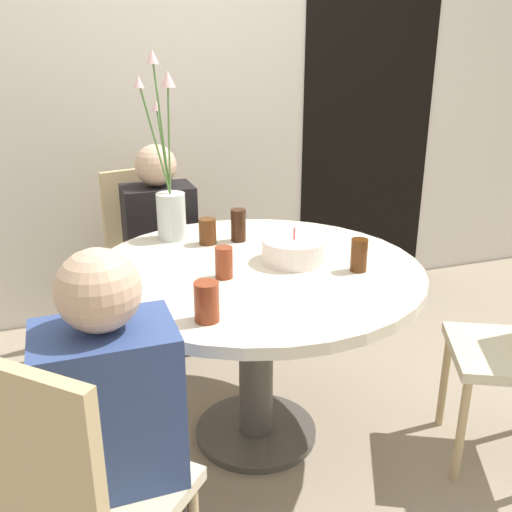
{
  "coord_description": "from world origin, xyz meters",
  "views": [
    {
      "loc": [
        -0.66,
        -1.87,
        1.51
      ],
      "look_at": [
        0.0,
        0.0,
        0.79
      ],
      "focal_mm": 40.0,
      "sensor_mm": 36.0,
      "label": 1
    }
  ],
  "objects_px": {
    "chair_right_flank": "(148,247)",
    "person_boy": "(116,460)",
    "birthday_cake": "(293,250)",
    "flower_vase": "(169,194)",
    "side_plate": "(313,236)",
    "drink_glass_3": "(207,302)",
    "drink_glass_0": "(359,255)",
    "drink_glass_1": "(238,225)",
    "drink_glass_4": "(224,262)",
    "chair_far_back": "(72,495)",
    "person_woman": "(161,259)",
    "drink_glass_2": "(208,231)"
  },
  "relations": [
    {
      "from": "chair_right_flank",
      "to": "person_boy",
      "type": "distance_m",
      "value": 1.64
    },
    {
      "from": "birthday_cake",
      "to": "flower_vase",
      "type": "distance_m",
      "value": 0.6
    },
    {
      "from": "chair_right_flank",
      "to": "side_plate",
      "type": "xyz_separation_m",
      "value": [
        0.6,
        -0.75,
        0.23
      ]
    },
    {
      "from": "side_plate",
      "to": "drink_glass_3",
      "type": "bearing_deg",
      "value": -135.76
    },
    {
      "from": "drink_glass_0",
      "to": "drink_glass_1",
      "type": "height_order",
      "value": "drink_glass_1"
    },
    {
      "from": "drink_glass_3",
      "to": "drink_glass_4",
      "type": "xyz_separation_m",
      "value": [
        0.14,
        0.31,
        -0.0
      ]
    },
    {
      "from": "chair_far_back",
      "to": "flower_vase",
      "type": "height_order",
      "value": "flower_vase"
    },
    {
      "from": "chair_far_back",
      "to": "side_plate",
      "type": "height_order",
      "value": "chair_far_back"
    },
    {
      "from": "birthday_cake",
      "to": "person_woman",
      "type": "xyz_separation_m",
      "value": [
        -0.37,
        0.83,
        -0.28
      ]
    },
    {
      "from": "birthday_cake",
      "to": "side_plate",
      "type": "height_order",
      "value": "birthday_cake"
    },
    {
      "from": "drink_glass_2",
      "to": "person_woman",
      "type": "xyz_separation_m",
      "value": [
        -0.11,
        0.52,
        -0.29
      ]
    },
    {
      "from": "drink_glass_3",
      "to": "person_boy",
      "type": "height_order",
      "value": "person_boy"
    },
    {
      "from": "drink_glass_2",
      "to": "person_boy",
      "type": "height_order",
      "value": "person_boy"
    },
    {
      "from": "flower_vase",
      "to": "drink_glass_1",
      "type": "bearing_deg",
      "value": -27.16
    },
    {
      "from": "birthday_cake",
      "to": "drink_glass_3",
      "type": "bearing_deg",
      "value": -139.11
    },
    {
      "from": "side_plate",
      "to": "drink_glass_1",
      "type": "xyz_separation_m",
      "value": [
        -0.32,
        0.07,
        0.06
      ]
    },
    {
      "from": "side_plate",
      "to": "drink_glass_1",
      "type": "distance_m",
      "value": 0.33
    },
    {
      "from": "person_woman",
      "to": "drink_glass_4",
      "type": "bearing_deg",
      "value": -85.6
    },
    {
      "from": "person_woman",
      "to": "chair_right_flank",
      "type": "bearing_deg",
      "value": 104.36
    },
    {
      "from": "birthday_cake",
      "to": "drink_glass_1",
      "type": "bearing_deg",
      "value": 112.02
    },
    {
      "from": "chair_far_back",
      "to": "drink_glass_0",
      "type": "xyz_separation_m",
      "value": [
        1.05,
        0.56,
        0.28
      ]
    },
    {
      "from": "side_plate",
      "to": "drink_glass_3",
      "type": "xyz_separation_m",
      "value": [
        -0.63,
        -0.62,
        0.06
      ]
    },
    {
      "from": "flower_vase",
      "to": "drink_glass_0",
      "type": "height_order",
      "value": "flower_vase"
    },
    {
      "from": "side_plate",
      "to": "drink_glass_2",
      "type": "xyz_separation_m",
      "value": [
        -0.45,
        0.07,
        0.05
      ]
    },
    {
      "from": "chair_far_back",
      "to": "drink_glass_2",
      "type": "distance_m",
      "value": 1.24
    },
    {
      "from": "drink_glass_0",
      "to": "person_boy",
      "type": "bearing_deg",
      "value": -154.6
    },
    {
      "from": "chair_far_back",
      "to": "drink_glass_3",
      "type": "height_order",
      "value": "chair_far_back"
    },
    {
      "from": "drink_glass_0",
      "to": "drink_glass_2",
      "type": "relative_size",
      "value": 1.13
    },
    {
      "from": "birthday_cake",
      "to": "drink_glass_3",
      "type": "xyz_separation_m",
      "value": [
        -0.44,
        -0.38,
        0.02
      ]
    },
    {
      "from": "side_plate",
      "to": "drink_glass_1",
      "type": "bearing_deg",
      "value": 167.99
    },
    {
      "from": "birthday_cake",
      "to": "drink_glass_4",
      "type": "bearing_deg",
      "value": -166.32
    },
    {
      "from": "chair_far_back",
      "to": "drink_glass_2",
      "type": "xyz_separation_m",
      "value": [
        0.61,
        1.04,
        0.27
      ]
    },
    {
      "from": "drink_glass_2",
      "to": "drink_glass_3",
      "type": "distance_m",
      "value": 0.71
    },
    {
      "from": "drink_glass_0",
      "to": "chair_far_back",
      "type": "bearing_deg",
      "value": -151.96
    },
    {
      "from": "drink_glass_3",
      "to": "drink_glass_0",
      "type": "bearing_deg",
      "value": 18.53
    },
    {
      "from": "side_plate",
      "to": "drink_glass_0",
      "type": "distance_m",
      "value": 0.41
    },
    {
      "from": "drink_glass_4",
      "to": "person_boy",
      "type": "relative_size",
      "value": 0.1
    },
    {
      "from": "drink_glass_4",
      "to": "person_woman",
      "type": "height_order",
      "value": "person_woman"
    },
    {
      "from": "chair_right_flank",
      "to": "birthday_cake",
      "type": "bearing_deg",
      "value": -81.95
    },
    {
      "from": "chair_far_back",
      "to": "drink_glass_1",
      "type": "xyz_separation_m",
      "value": [
        0.74,
        1.03,
        0.29
      ]
    },
    {
      "from": "flower_vase",
      "to": "side_plate",
      "type": "height_order",
      "value": "flower_vase"
    },
    {
      "from": "drink_glass_2",
      "to": "side_plate",
      "type": "bearing_deg",
      "value": -9.09
    },
    {
      "from": "chair_far_back",
      "to": "person_woman",
      "type": "distance_m",
      "value": 1.64
    },
    {
      "from": "drink_glass_3",
      "to": "person_woman",
      "type": "bearing_deg",
      "value": 86.46
    },
    {
      "from": "chair_right_flank",
      "to": "flower_vase",
      "type": "height_order",
      "value": "flower_vase"
    },
    {
      "from": "drink_glass_0",
      "to": "person_boy",
      "type": "relative_size",
      "value": 0.11
    },
    {
      "from": "chair_far_back",
      "to": "side_plate",
      "type": "relative_size",
      "value": 4.56
    },
    {
      "from": "person_boy",
      "to": "drink_glass_3",
      "type": "bearing_deg",
      "value": 36.94
    },
    {
      "from": "drink_glass_0",
      "to": "drink_glass_3",
      "type": "relative_size",
      "value": 0.99
    },
    {
      "from": "birthday_cake",
      "to": "person_boy",
      "type": "relative_size",
      "value": 0.22
    }
  ]
}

